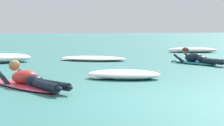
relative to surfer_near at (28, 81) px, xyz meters
The scene contains 6 objects.
ground_plane 8.60m from the surfer_near, 74.06° to the left, with size 120.00×120.00×0.00m, color #387A75.
surfer_near is the anchor object (origin of this frame).
surfer_far 6.61m from the surfer_near, 40.53° to the left, with size 1.17×2.43×0.54m.
whitewater_front 6.52m from the surfer_near, 71.44° to the left, with size 2.54×2.00×0.15m.
whitewater_mid_left 2.30m from the surfer_near, 26.22° to the left, with size 1.81×1.37×0.21m.
whitewater_mid_right 12.07m from the surfer_near, 54.52° to the left, with size 2.34×1.37×0.24m.
Camera 1 is at (-2.19, -6.33, 1.15)m, focal length 68.10 mm.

